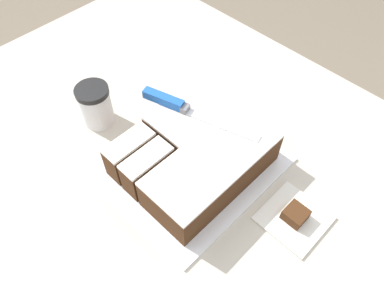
{
  "coord_description": "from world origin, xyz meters",
  "views": [
    {
      "loc": [
        0.41,
        -0.35,
        1.67
      ],
      "look_at": [
        0.05,
        0.02,
        0.99
      ],
      "focal_mm": 35.0,
      "sensor_mm": 36.0,
      "label": 1
    }
  ],
  "objects_px": {
    "brownie": "(296,215)",
    "coffee_cup": "(96,105)",
    "cake_board": "(192,165)",
    "knife": "(175,104)",
    "cake": "(194,153)"
  },
  "relations": [
    {
      "from": "cake_board",
      "to": "brownie",
      "type": "bearing_deg",
      "value": 12.39
    },
    {
      "from": "cake_board",
      "to": "brownie",
      "type": "relative_size",
      "value": 8.3
    },
    {
      "from": "cake_board",
      "to": "brownie",
      "type": "distance_m",
      "value": 0.26
    },
    {
      "from": "cake_board",
      "to": "coffee_cup",
      "type": "xyz_separation_m",
      "value": [
        -0.28,
        -0.07,
        0.05
      ]
    },
    {
      "from": "brownie",
      "to": "coffee_cup",
      "type": "bearing_deg",
      "value": -167.15
    },
    {
      "from": "knife",
      "to": "coffee_cup",
      "type": "height_order",
      "value": "knife"
    },
    {
      "from": "knife",
      "to": "brownie",
      "type": "distance_m",
      "value": 0.37
    },
    {
      "from": "cake",
      "to": "brownie",
      "type": "xyz_separation_m",
      "value": [
        0.25,
        0.05,
        -0.03
      ]
    },
    {
      "from": "cake",
      "to": "knife",
      "type": "xyz_separation_m",
      "value": [
        -0.1,
        0.04,
        0.05
      ]
    },
    {
      "from": "cake_board",
      "to": "coffee_cup",
      "type": "bearing_deg",
      "value": -166.73
    },
    {
      "from": "cake",
      "to": "brownie",
      "type": "relative_size",
      "value": 6.8
    },
    {
      "from": "knife",
      "to": "cake_board",
      "type": "bearing_deg",
      "value": -41.41
    },
    {
      "from": "cake_board",
      "to": "knife",
      "type": "xyz_separation_m",
      "value": [
        -0.1,
        0.05,
        0.1
      ]
    },
    {
      "from": "cake",
      "to": "brownie",
      "type": "distance_m",
      "value": 0.26
    },
    {
      "from": "knife",
      "to": "brownie",
      "type": "xyz_separation_m",
      "value": [
        0.36,
        0.01,
        -0.09
      ]
    }
  ]
}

